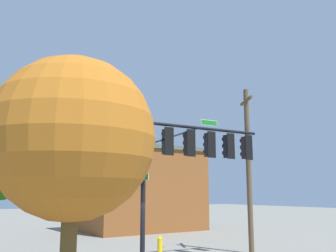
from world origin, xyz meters
TOP-DOWN VIEW (x-y plane):
  - signal_pole_assembly at (2.28, -0.14)m, footprint 6.91×1.10m
  - utility_pole at (6.16, -0.03)m, footprint 0.98×1.63m
  - fire_hydrant at (2.32, 2.26)m, footprint 0.33×0.24m
  - tree_mid at (-4.28, -3.33)m, footprint 4.65×4.65m
  - brick_building at (7.40, 12.60)m, footprint 9.36×5.81m

SIDE VIEW (x-z plane):
  - fire_hydrant at x=2.32m, z-range 0.00..0.83m
  - brick_building at x=7.40m, z-range 0.01..6.46m
  - utility_pole at x=6.16m, z-range 0.16..8.39m
  - tree_mid at x=-4.28m, z-range 1.04..7.80m
  - signal_pole_assembly at x=2.28m, z-range 1.39..8.05m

